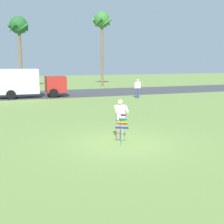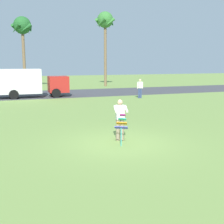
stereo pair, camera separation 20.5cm
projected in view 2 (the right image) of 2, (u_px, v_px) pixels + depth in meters
ground_plane at (120, 143)px, 12.12m from camera, size 120.00×120.00×0.00m
road_strip at (51, 94)px, 30.48m from camera, size 120.00×8.00×0.01m
person_kite_flyer at (120, 118)px, 12.36m from camera, size 0.65×0.74×1.73m
kite_held at (122, 125)px, 11.71m from camera, size 0.62×0.73×1.21m
parked_truck_red_cab at (27, 82)px, 27.18m from camera, size 6.72×2.18×2.62m
palm_tree_right_near at (22, 28)px, 35.88m from camera, size 2.58×2.71×8.67m
palm_tree_centre_far at (105, 23)px, 38.97m from camera, size 2.58×2.71×9.76m
person_walker_near at (140, 88)px, 26.92m from camera, size 0.57×0.25×1.73m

